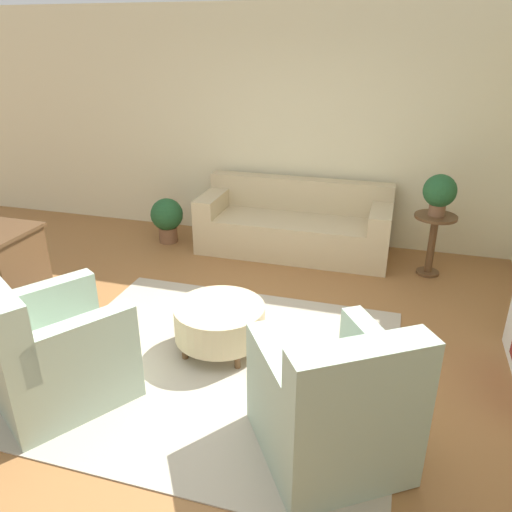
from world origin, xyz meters
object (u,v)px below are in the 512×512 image
object	(u,v)px
side_table	(433,236)
potted_plant_on_side_table	(440,192)
armchair_left	(50,354)
ottoman_table	(220,321)
couch	(294,227)
armchair_right	(333,408)
potted_plant_floor	(167,217)

from	to	relation	value
side_table	potted_plant_on_side_table	xyz separation A→B (m)	(-0.00, 0.00, 0.49)
side_table	potted_plant_on_side_table	size ratio (longest dim) A/B	1.55
armchair_left	ottoman_table	world-z (taller)	armchair_left
couch	armchair_right	world-z (taller)	armchair_right
potted_plant_floor	couch	bearing A→B (deg)	6.05
armchair_right	side_table	bearing A→B (deg)	77.60
armchair_left	potted_plant_floor	bearing A→B (deg)	100.24
side_table	potted_plant_on_side_table	distance (m)	0.49
side_table	armchair_left	bearing A→B (deg)	-131.90
couch	potted_plant_floor	xyz separation A→B (m)	(-1.61, -0.17, 0.02)
armchair_right	armchair_left	bearing A→B (deg)	180.00
couch	armchair_left	world-z (taller)	armchair_left
armchair_left	side_table	size ratio (longest dim) A/B	1.71
ottoman_table	side_table	size ratio (longest dim) A/B	1.10
couch	potted_plant_on_side_table	size ratio (longest dim) A/B	5.13
ottoman_table	potted_plant_on_side_table	bearing A→B (deg)	49.69
couch	potted_plant_on_side_table	world-z (taller)	potted_plant_on_side_table
couch	potted_plant_floor	size ratio (longest dim) A/B	3.96
ottoman_table	armchair_left	bearing A→B (deg)	-135.13
armchair_right	potted_plant_floor	xyz separation A→B (m)	(-2.54, 3.00, -0.05)
couch	side_table	distance (m)	1.60
side_table	armchair_right	bearing A→B (deg)	-102.40
armchair_left	ottoman_table	xyz separation A→B (m)	(0.93, 0.92, -0.11)
potted_plant_on_side_table	potted_plant_floor	bearing A→B (deg)	178.97
armchair_right	side_table	distance (m)	3.02
potted_plant_on_side_table	side_table	bearing A→B (deg)	0.00
armchair_left	side_table	world-z (taller)	armchair_left
armchair_left	side_table	distance (m)	3.96
armchair_right	ottoman_table	size ratio (longest dim) A/B	1.56
couch	side_table	size ratio (longest dim) A/B	3.31
potted_plant_on_side_table	armchair_left	bearing A→B (deg)	-131.90
couch	potted_plant_floor	bearing A→B (deg)	-173.95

